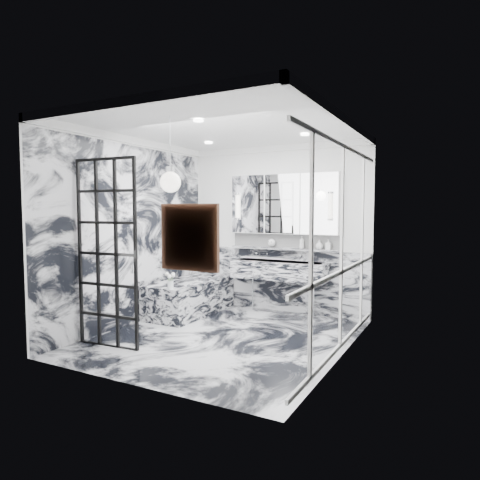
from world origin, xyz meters
The scene contains 25 objects.
floor centered at (0.00, 0.00, 0.00)m, with size 3.60×3.60×0.00m, color silver.
ceiling centered at (0.00, 0.00, 2.80)m, with size 3.60×3.60×0.00m, color white.
wall_back centered at (0.00, 1.80, 1.40)m, with size 3.60×3.60×0.00m, color white.
wall_front centered at (0.00, -1.80, 1.40)m, with size 3.60×3.60×0.00m, color white.
wall_left centered at (-1.60, 0.00, 1.40)m, with size 3.60×3.60×0.00m, color white.
wall_right centered at (1.60, 0.00, 1.40)m, with size 3.60×3.60×0.00m, color white.
marble_clad_back centered at (0.00, 1.78, 0.53)m, with size 3.18×0.05×1.05m, color silver.
marble_clad_left centered at (-1.59, 0.00, 1.34)m, with size 0.02×3.56×2.68m, color silver.
panel_molding centered at (1.58, 0.00, 1.30)m, with size 0.03×3.40×2.30m, color white.
soap_bottle_a centered at (0.48, 1.71, 1.19)m, with size 0.08×0.08×0.20m, color #8C5919.
soap_bottle_b centered at (0.93, 1.71, 1.17)m, with size 0.07×0.08×0.17m, color #4C4C51.
soap_bottle_c centered at (0.78, 1.71, 1.17)m, with size 0.12×0.12×0.15m, color silver.
face_pot centered at (-0.06, 1.71, 1.17)m, with size 0.13×0.13×0.13m, color white.
amber_bottle centered at (0.63, 1.71, 1.14)m, with size 0.04×0.04×0.10m, color #8C5919.
flower_vase centered at (-1.01, 0.15, 0.61)m, with size 0.09×0.09×0.12m, color silver.
crittall_door centered at (-1.10, -1.02, 1.17)m, with size 0.88×0.04×2.35m, color black, non-canonical shape.
artwork centered at (0.66, -1.76, 1.48)m, with size 0.50×0.05×0.50m, color #BB5313.
pendant_light centered at (-0.04, -1.10, 2.03)m, with size 0.23×0.23×0.23m, color white.
trough_sink centered at (0.15, 1.55, 0.73)m, with size 1.60×0.45×0.30m, color silver.
ledge centered at (0.15, 1.72, 1.07)m, with size 1.90×0.14×0.04m, color silver.
subway_tile centered at (0.15, 1.78, 1.21)m, with size 1.90×0.03×0.23m, color white.
mirror_cabinet centered at (0.15, 1.73, 1.82)m, with size 1.90×0.16×1.00m, color white.
sconce_left centered at (-0.67, 1.63, 1.78)m, with size 0.07×0.07×0.40m, color white.
sconce_right centered at (0.97, 1.63, 1.78)m, with size 0.07×0.07×0.40m, color white.
bathtub centered at (-1.18, 0.90, 0.28)m, with size 0.75×1.65×0.55m, color silver.
Camera 1 is at (2.86, -4.92, 1.72)m, focal length 32.00 mm.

